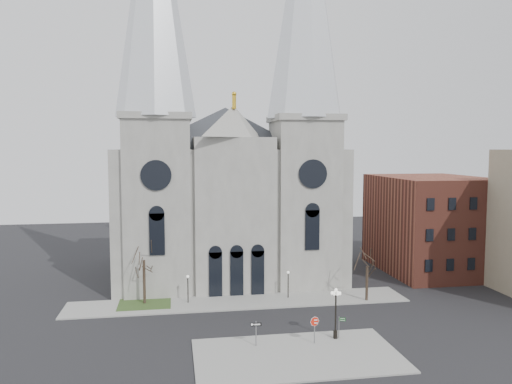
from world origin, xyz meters
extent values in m
plane|color=black|center=(0.00, 0.00, 0.00)|extent=(160.00, 160.00, 0.00)
cube|color=gray|center=(3.00, -5.00, 0.07)|extent=(18.00, 10.00, 0.14)
cube|color=gray|center=(0.00, 11.00, 0.07)|extent=(40.00, 6.00, 0.14)
cube|color=#314B20|center=(-11.00, 12.00, 0.09)|extent=(6.00, 5.00, 0.18)
cube|color=gray|center=(0.00, 26.00, 9.00)|extent=(30.00, 24.00, 18.00)
pyramid|color=#2D3035|center=(0.00, 26.00, 24.00)|extent=(33.00, 26.40, 6.00)
cube|color=gray|center=(-9.50, 17.50, 11.00)|extent=(8.00, 8.00, 22.00)
cylinder|color=black|center=(-9.50, 13.45, 15.00)|extent=(3.60, 0.30, 3.60)
cube|color=gray|center=(9.50, 17.50, 11.00)|extent=(8.00, 8.00, 22.00)
cylinder|color=black|center=(9.50, 13.45, 15.00)|extent=(3.60, 0.30, 3.60)
cube|color=gray|center=(0.00, 16.00, 9.75)|extent=(10.00, 5.00, 19.50)
pyramid|color=gray|center=(0.00, 16.00, 21.50)|extent=(11.00, 5.00, 4.00)
cube|color=brown|center=(30.00, 22.00, 7.00)|extent=(14.00, 18.00, 14.00)
cylinder|color=#2D2219|center=(-11.00, 12.00, 2.62)|extent=(0.32, 0.32, 5.25)
cylinder|color=#2D2219|center=(15.00, 9.00, 2.10)|extent=(0.32, 0.32, 4.20)
cylinder|color=black|center=(-6.00, 11.50, 1.64)|extent=(0.12, 0.12, 3.00)
sphere|color=white|center=(-6.00, 11.50, 3.24)|extent=(0.32, 0.32, 0.32)
cylinder|color=black|center=(6.00, 11.50, 1.64)|extent=(0.12, 0.12, 3.00)
sphere|color=white|center=(6.00, 11.50, 3.24)|extent=(0.32, 0.32, 0.32)
cylinder|color=slate|center=(5.19, -2.77, 1.37)|extent=(0.10, 0.10, 2.45)
cylinder|color=red|center=(5.19, -2.77, 2.22)|extent=(0.85, 0.14, 0.85)
cylinder|color=white|center=(5.19, -2.77, 2.22)|extent=(0.91, 0.13, 0.92)
cube|color=white|center=(5.19, -2.77, 2.36)|extent=(0.47, 0.08, 0.11)
cube|color=white|center=(5.19, -2.77, 2.08)|extent=(0.53, 0.09, 0.11)
cylinder|color=black|center=(7.49, -1.92, 2.28)|extent=(0.15, 0.15, 4.29)
cylinder|color=black|center=(7.49, -1.92, 0.51)|extent=(0.41, 0.41, 0.75)
sphere|color=white|center=(7.49, -1.92, 4.85)|extent=(0.30, 0.30, 0.30)
cylinder|color=slate|center=(-0.24, -2.48, 1.29)|extent=(0.10, 0.10, 2.29)
cube|color=black|center=(-0.24, -2.48, 2.16)|extent=(1.01, 0.09, 0.33)
cylinder|color=slate|center=(7.87, -1.81, 1.16)|extent=(0.08, 0.08, 2.05)
cube|color=#0C5414|center=(8.18, -1.92, 2.05)|extent=(0.55, 0.23, 0.14)
cube|color=#0C5414|center=(8.18, -1.92, 1.86)|extent=(0.55, 0.23, 0.14)
camera|label=1|loc=(-7.45, -46.04, 18.11)|focal=35.00mm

